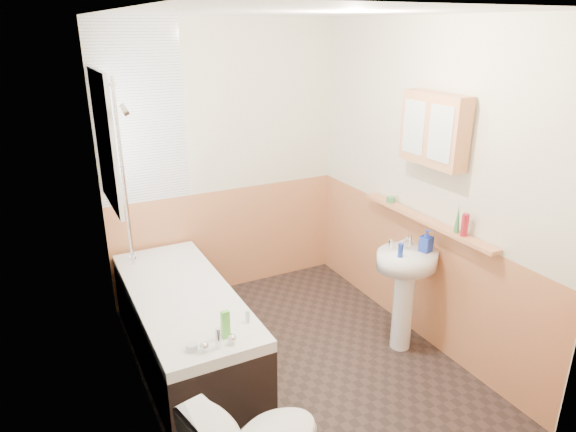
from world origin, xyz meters
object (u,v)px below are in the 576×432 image
Objects in this scene: sink at (405,280)px; pine_shelf at (425,220)px; bathtub at (184,324)px; medicine_cabinet at (434,130)px.

pine_shelf is (0.20, 0.07, 0.44)m from sink.
pine_shelf reaches higher than bathtub.
pine_shelf is at bearing 9.71° from sink.
bathtub is at bearing 149.08° from sink.
sink is 1.15m from medicine_cabinet.
bathtub is 2.33m from medicine_cabinet.
bathtub is 1.89× the size of sink.
sink is at bearing -161.49° from pine_shelf.
pine_shelf is at bearing -17.88° from bathtub.
pine_shelf is 0.70m from medicine_cabinet.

